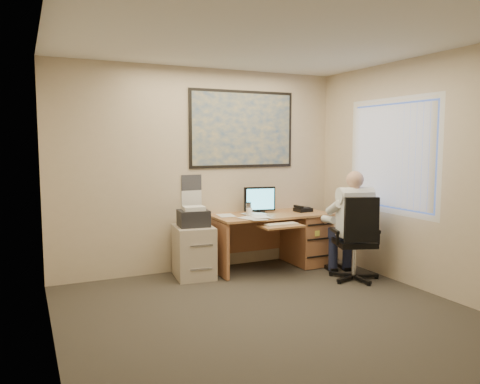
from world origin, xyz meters
name	(u,v)px	position (x,y,z in m)	size (l,w,h in m)	color
room_shell	(287,183)	(0.00, 0.00, 1.35)	(4.00, 4.50, 2.70)	#353029
desk	(290,234)	(1.19, 1.90, 0.44)	(1.60, 0.97, 1.10)	#AF7B4B
world_map	(243,129)	(0.60, 2.23, 1.90)	(1.56, 0.03, 1.06)	#1E4C93
wall_calendar	(192,190)	(-0.15, 2.24, 1.08)	(0.28, 0.01, 0.42)	white
window_blinds	(392,156)	(1.97, 0.80, 1.55)	(0.06, 1.40, 1.30)	silver
filing_cabinet	(194,247)	(-0.24, 1.90, 0.39)	(0.53, 0.61, 0.92)	#C3B39D
office_chair	(358,256)	(1.57, 0.90, 0.31)	(0.81, 0.81, 1.07)	black
person	(353,225)	(1.55, 0.98, 0.68)	(0.57, 0.82, 1.37)	white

